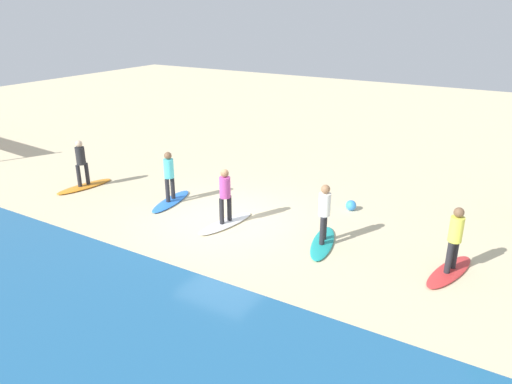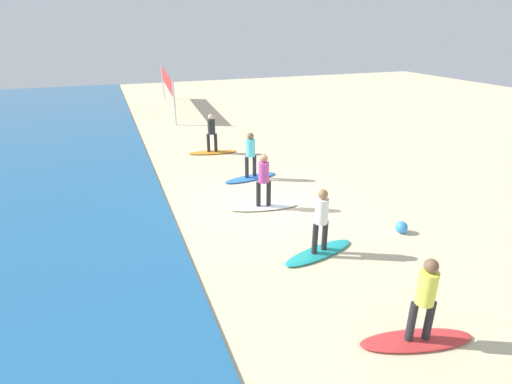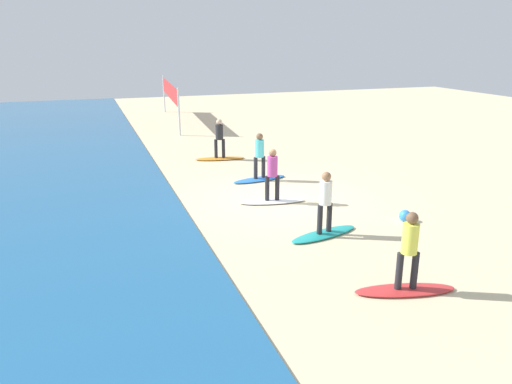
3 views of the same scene
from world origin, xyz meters
name	(u,v)px [view 1 (image 1 of 3)]	position (x,y,z in m)	size (l,w,h in m)	color
ground_plane	(225,220)	(0.00, 0.00, 0.00)	(60.00, 60.00, 0.00)	beige
surfboard_red	(449,272)	(-6.44, -0.24, 0.04)	(2.10, 0.56, 0.09)	red
surfer_red	(455,235)	(-6.44, -0.24, 1.04)	(0.32, 0.45, 1.64)	#232328
surfboard_teal	(323,243)	(-3.19, -0.05, 0.04)	(2.10, 0.56, 0.09)	teal
surfer_teal	(324,209)	(-3.19, -0.05, 1.04)	(0.32, 0.45, 1.64)	#232328
surfboard_white	(226,223)	(-0.21, 0.25, 0.04)	(2.10, 0.56, 0.09)	white
surfer_white	(225,192)	(-0.21, 0.25, 1.04)	(0.32, 0.46, 1.64)	#232328
surfboard_blue	(171,201)	(2.31, -0.24, 0.04)	(2.10, 0.56, 0.09)	blue
surfer_blue	(169,173)	(2.31, -0.24, 1.04)	(0.32, 0.46, 1.64)	#232328
surfboard_orange	(85,186)	(5.88, 0.27, 0.04)	(2.10, 0.56, 0.09)	orange
surfer_orange	(81,160)	(5.88, 0.27, 1.04)	(0.32, 0.46, 1.64)	#232328
beach_ball	(351,205)	(-3.00, -2.68, 0.17)	(0.33, 0.33, 0.33)	#338CE5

